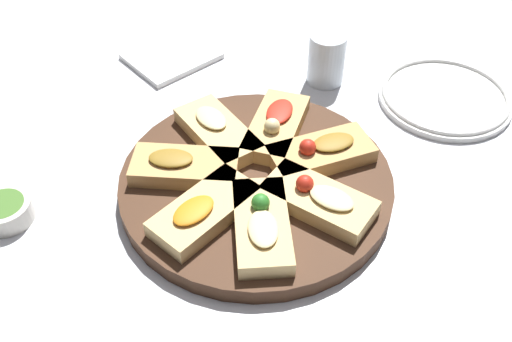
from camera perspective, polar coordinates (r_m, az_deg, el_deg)
The scene contains 13 objects.
ground_plane at distance 0.85m, azimuth 0.00°, elevation -1.80°, with size 3.00×3.00×0.00m, color silver.
serving_board at distance 0.85m, azimuth 0.00°, elevation -1.19°, with size 0.38×0.38×0.03m, color #422819.
focaccia_slice_0 at distance 0.79m, azimuth 5.99°, elevation -2.71°, with size 0.10×0.16×0.04m.
focaccia_slice_1 at distance 0.86m, azimuth 6.22°, elevation 1.77°, with size 0.16×0.12×0.04m.
focaccia_slice_2 at distance 0.90m, azimuth 1.92°, elevation 4.32°, with size 0.16×0.13×0.04m.
focaccia_slice_3 at distance 0.89m, azimuth -3.68°, elevation 3.78°, with size 0.09×0.16×0.03m.
focaccia_slice_4 at distance 0.84m, azimuth -6.88°, elevation 0.44°, with size 0.15×0.16×0.03m.
focaccia_slice_5 at distance 0.78m, azimuth -4.98°, elevation -3.79°, with size 0.15×0.08×0.03m.
focaccia_slice_6 at distance 0.76m, azimuth 0.57°, elevation -5.12°, with size 0.15×0.16×0.04m.
plate_left at distance 1.05m, azimuth 17.55°, elevation 6.76°, with size 0.22×0.22×0.02m.
water_glass at distance 1.04m, azimuth 6.73°, elevation 10.58°, with size 0.06×0.06×0.09m, color silver.
napkin_stack at distance 1.12m, azimuth -8.04°, elevation 10.77°, with size 0.15×0.12×0.01m, color white.
dipping_bowl at distance 0.87m, azimuth -22.77°, elevation -3.49°, with size 0.07×0.07×0.03m.
Camera 1 is at (0.41, 0.43, 0.61)m, focal length 42.00 mm.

